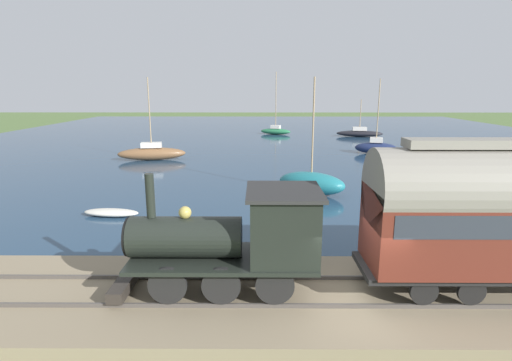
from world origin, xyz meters
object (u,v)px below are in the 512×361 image
object	(u,v)px
sailboat_teal	(311,183)
sailboat_navy	(376,147)
sailboat_green	(276,131)
rowboat_far_out	(111,213)
sailboat_black	(359,133)
rowboat_near_shore	(496,211)
sailboat_brown	(152,153)
steam_locomotive	(240,234)

from	to	relation	value
sailboat_teal	sailboat_navy	xyz separation A→B (m)	(15.56, -8.34, -0.05)
sailboat_green	rowboat_far_out	size ratio (longest dim) A/B	2.96
sailboat_black	rowboat_near_shore	world-z (taller)	sailboat_black
sailboat_brown	sailboat_green	world-z (taller)	sailboat_green
sailboat_brown	rowboat_far_out	distance (m)	16.36
steam_locomotive	sailboat_green	xyz separation A→B (m)	(45.35, -2.92, -1.64)
sailboat_black	rowboat_near_shore	bearing A→B (deg)	-172.94
steam_locomotive	sailboat_brown	bearing A→B (deg)	20.20
steam_locomotive	rowboat_far_out	distance (m)	10.96
steam_locomotive	rowboat_far_out	size ratio (longest dim) A/B	2.04
sailboat_teal	rowboat_near_shore	xyz separation A→B (m)	(-4.00, -8.82, -0.52)
sailboat_navy	rowboat_far_out	xyz separation A→B (m)	(-19.88, 18.88, -0.46)
rowboat_far_out	sailboat_brown	bearing A→B (deg)	13.23
sailboat_green	rowboat_near_shore	xyz separation A→B (m)	(-36.70, -9.60, -0.35)
sailboat_navy	rowboat_near_shore	world-z (taller)	sailboat_navy
rowboat_far_out	sailboat_black	bearing A→B (deg)	-25.69
sailboat_black	sailboat_teal	bearing A→B (deg)	170.61
steam_locomotive	sailboat_black	world-z (taller)	sailboat_black
sailboat_black	rowboat_far_out	bearing A→B (deg)	158.30
sailboat_black	sailboat_green	distance (m)	11.40
steam_locomotive	rowboat_far_out	bearing A→B (deg)	39.42
sailboat_brown	sailboat_navy	xyz separation A→B (m)	(3.68, -21.06, 0.01)
rowboat_far_out	sailboat_navy	bearing A→B (deg)	-37.94
rowboat_far_out	rowboat_near_shore	xyz separation A→B (m)	(0.32, -19.37, -0.01)
sailboat_brown	sailboat_teal	distance (m)	17.41
sailboat_navy	sailboat_green	size ratio (longest dim) A/B	0.84
sailboat_teal	rowboat_far_out	distance (m)	11.41
sailboat_teal	rowboat_near_shore	world-z (taller)	sailboat_teal
sailboat_navy	sailboat_green	world-z (taller)	sailboat_green
sailboat_brown	sailboat_teal	xyz separation A→B (m)	(-11.88, -12.72, 0.06)
rowboat_near_shore	sailboat_brown	bearing A→B (deg)	103.03
steam_locomotive	sailboat_green	world-z (taller)	sailboat_green
sailboat_navy	sailboat_green	xyz separation A→B (m)	(17.14, 9.11, -0.11)
steam_locomotive	sailboat_navy	bearing A→B (deg)	-23.10
steam_locomotive	sailboat_navy	world-z (taller)	sailboat_navy
steam_locomotive	rowboat_near_shore	distance (m)	15.35
sailboat_brown	sailboat_navy	bearing A→B (deg)	-89.33
sailboat_black	rowboat_far_out	size ratio (longest dim) A/B	2.18
sailboat_green	steam_locomotive	bearing A→B (deg)	-164.71
rowboat_near_shore	rowboat_far_out	bearing A→B (deg)	140.38
sailboat_black	rowboat_near_shore	size ratio (longest dim) A/B	2.39
steam_locomotive	sailboat_teal	distance (m)	13.26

